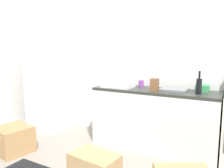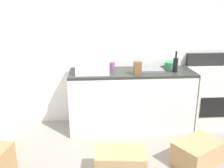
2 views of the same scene
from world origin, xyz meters
The scene contains 11 objects.
wall_back centered at (0.00, 1.55, 1.30)m, with size 5.00×0.10×2.60m, color silver.
kitchen_counter centered at (0.30, 1.20, 0.45)m, with size 1.80×0.60×0.90m.
stove_oven centered at (1.52, 1.21, 0.47)m, with size 0.60×0.61×1.10m.
microwave centered at (-0.26, 1.13, 1.04)m, with size 0.46×0.34×0.27m, color white.
sink_basin centered at (0.58, 1.23, 0.92)m, with size 0.36×0.32×0.03m, color slate.
wine_bottle centered at (0.92, 1.12, 1.01)m, with size 0.07×0.07×0.30m.
coffee_mug centered at (0.03, 1.37, 0.95)m, with size 0.08×0.08×0.10m, color purple.
knife_block centered at (0.36, 1.03, 0.99)m, with size 0.10×0.10×0.18m, color brown.
mixing_bowl centered at (0.93, 1.36, 0.95)m, with size 0.19×0.19×0.09m, color #338C4C.
cardboard_box_medium centered at (0.96, 0.20, 0.15)m, with size 0.54×0.37×0.29m, color tan.
cardboard_box_small centered at (0.02, 0.03, 0.16)m, with size 0.54×0.33×0.32m, color tan.
Camera 2 is at (-0.24, -2.23, 1.80)m, focal length 39.38 mm.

